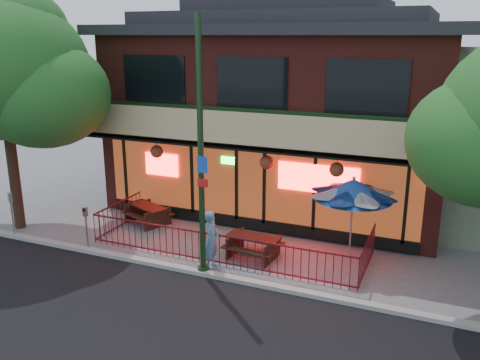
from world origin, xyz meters
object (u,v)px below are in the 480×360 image
Objects in this scene: street_tree_left at (3,60)px; patio_umbrella at (353,189)px; pedestrian at (212,240)px; picnic_table_right at (253,243)px; parking_meter_near at (86,221)px; street_light at (201,165)px; picnic_table_left at (148,212)px; parking_meter_far at (11,207)px.

street_tree_left is 3.11× the size of patio_umbrella.
picnic_table_right is at bearing -39.82° from pedestrian.
street_tree_left reaches higher than pedestrian.
street_tree_left reaches higher than parking_meter_near.
street_light is at bearing -145.37° from patio_umbrella.
parking_meter_near is at bearing -162.59° from picnic_table_right.
picnic_table_right is at bearing 5.14° from street_tree_left.
patio_umbrella is (3.60, 2.48, -0.94)m from street_light.
street_light is 4.56m from parking_meter_near.
picnic_table_left is at bearing 142.59° from street_light.
picnic_table_left is 1.33× the size of parking_meter_near.
street_tree_left is at bearing -174.86° from picnic_table_right.
patio_umbrella reaches higher than parking_meter_near.
street_light reaches higher than picnic_table_left.
parking_meter_far is (-2.95, -0.08, 0.08)m from parking_meter_near.
pedestrian is at bearing 4.00° from parking_meter_far.
pedestrian is at bearing -126.55° from picnic_table_right.
patio_umbrella reaches higher than pedestrian.
street_tree_left is 5.65× the size of parking_meter_near.
pedestrian is (7.53, -0.38, -4.81)m from street_tree_left.
patio_umbrella reaches higher than picnic_table_right.
street_tree_left is at bearing -171.28° from patio_umbrella.
parking_meter_far is (-7.85, -1.62, 0.60)m from picnic_table_right.
pedestrian is 1.11× the size of parking_meter_far.
patio_umbrella is at bearing -62.87° from pedestrian.
pedestrian is 4.09m from parking_meter_near.
picnic_table_right is at bearing 11.65° from parking_meter_far.
picnic_table_left is 4.37m from pedestrian.
patio_umbrella is 8.09m from parking_meter_near.
picnic_table_right is 5.17m from parking_meter_near.
street_light is at bearing -120.39° from picnic_table_right.
picnic_table_right is (0.90, 1.54, -2.70)m from street_light.
street_light is at bearing -0.04° from parking_meter_near.
pedestrian is (0.07, 0.41, -2.29)m from street_light.
picnic_table_right is (4.51, -1.21, 0.01)m from picnic_table_left.
street_tree_left is 4.68× the size of pedestrian.
picnic_table_right is 3.35m from patio_umbrella.
parking_meter_near reaches higher than picnic_table_right.
parking_meter_near is at bearing -98.27° from picnic_table_left.
picnic_table_right is at bearing 59.61° from street_light.
street_tree_left is at bearing -152.98° from picnic_table_left.
parking_meter_near is (-4.91, -1.54, 0.52)m from picnic_table_right.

